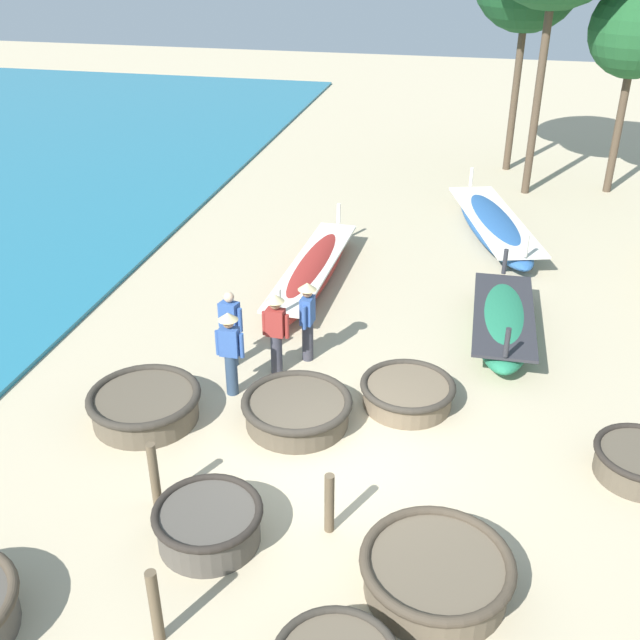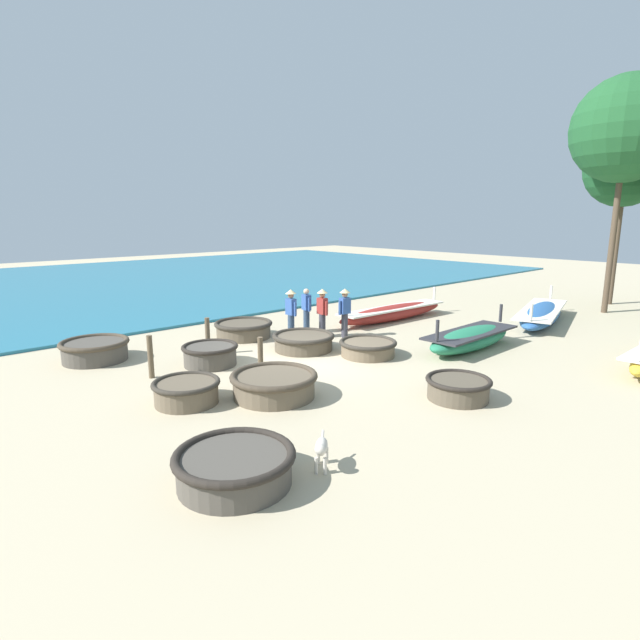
{
  "view_description": "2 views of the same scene",
  "coord_description": "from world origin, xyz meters",
  "px_view_note": "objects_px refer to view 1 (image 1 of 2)",
  "views": [
    {
      "loc": [
        1.8,
        -9.29,
        7.72
      ],
      "look_at": [
        -0.84,
        2.57,
        1.14
      ],
      "focal_mm": 42.0,
      "sensor_mm": 36.0,
      "label": 1
    },
    {
      "loc": [
        10.43,
        -8.75,
        4.05
      ],
      "look_at": [
        -0.83,
        1.54,
        0.86
      ],
      "focal_mm": 28.0,
      "sensor_mm": 36.0,
      "label": 2
    }
  ],
  "objects_px": {
    "coracle_weathered": "(145,404)",
    "mooring_post_mid_beach": "(154,475)",
    "coracle_tilted": "(436,572)",
    "mooring_post_inland": "(155,607)",
    "mooring_post_shoreline": "(329,503)",
    "long_boat_white_hull": "(503,321)",
    "long_boat_green_hull": "(313,271)",
    "coracle_center": "(407,392)",
    "fisherman_crouching": "(276,329)",
    "coracle_front_left": "(297,409)",
    "fisherman_standing_left": "(231,327)",
    "fisherman_standing_right": "(308,316)",
    "fisherman_hauling": "(230,348)",
    "coracle_upturned": "(208,523)",
    "long_boat_red_hull": "(494,226)",
    "tree_rightmost": "(637,31)"
  },
  "relations": [
    {
      "from": "long_boat_green_hull",
      "to": "long_boat_white_hull",
      "type": "relative_size",
      "value": 1.42
    },
    {
      "from": "mooring_post_mid_beach",
      "to": "coracle_weathered",
      "type": "bearing_deg",
      "value": 118.35
    },
    {
      "from": "coracle_weathered",
      "to": "mooring_post_shoreline",
      "type": "bearing_deg",
      "value": -27.77
    },
    {
      "from": "coracle_center",
      "to": "coracle_tilted",
      "type": "bearing_deg",
      "value": -78.31
    },
    {
      "from": "long_boat_red_hull",
      "to": "mooring_post_mid_beach",
      "type": "bearing_deg",
      "value": -111.46
    },
    {
      "from": "coracle_center",
      "to": "mooring_post_inland",
      "type": "distance_m",
      "value": 6.07
    },
    {
      "from": "fisherman_standing_left",
      "to": "long_boat_green_hull",
      "type": "bearing_deg",
      "value": 79.95
    },
    {
      "from": "mooring_post_shoreline",
      "to": "long_boat_white_hull",
      "type": "bearing_deg",
      "value": 69.48
    },
    {
      "from": "coracle_center",
      "to": "long_boat_green_hull",
      "type": "relative_size",
      "value": 0.3
    },
    {
      "from": "coracle_upturned",
      "to": "mooring_post_shoreline",
      "type": "relative_size",
      "value": 1.56
    },
    {
      "from": "coracle_weathered",
      "to": "fisherman_standing_left",
      "type": "relative_size",
      "value": 1.25
    },
    {
      "from": "fisherman_standing_right",
      "to": "fisherman_crouching",
      "type": "relative_size",
      "value": 1.0
    },
    {
      "from": "fisherman_hauling",
      "to": "coracle_center",
      "type": "bearing_deg",
      "value": 5.99
    },
    {
      "from": "long_boat_red_hull",
      "to": "tree_rightmost",
      "type": "distance_m",
      "value": 7.37
    },
    {
      "from": "long_boat_green_hull",
      "to": "coracle_weathered",
      "type": "bearing_deg",
      "value": -104.98
    },
    {
      "from": "coracle_weathered",
      "to": "mooring_post_mid_beach",
      "type": "distance_m",
      "value": 2.25
    },
    {
      "from": "mooring_post_mid_beach",
      "to": "long_boat_red_hull",
      "type": "bearing_deg",
      "value": 68.54
    },
    {
      "from": "coracle_upturned",
      "to": "long_boat_green_hull",
      "type": "height_order",
      "value": "long_boat_green_hull"
    },
    {
      "from": "coracle_upturned",
      "to": "fisherman_crouching",
      "type": "relative_size",
      "value": 0.92
    },
    {
      "from": "coracle_front_left",
      "to": "fisherman_standing_left",
      "type": "bearing_deg",
      "value": 136.79
    },
    {
      "from": "long_boat_red_hull",
      "to": "fisherman_standing_left",
      "type": "bearing_deg",
      "value": -121.6
    },
    {
      "from": "coracle_center",
      "to": "fisherman_standing_left",
      "type": "bearing_deg",
      "value": 169.9
    },
    {
      "from": "long_boat_white_hull",
      "to": "fisherman_standing_left",
      "type": "height_order",
      "value": "fisherman_standing_left"
    },
    {
      "from": "fisherman_crouching",
      "to": "coracle_front_left",
      "type": "bearing_deg",
      "value": -62.71
    },
    {
      "from": "coracle_tilted",
      "to": "mooring_post_mid_beach",
      "type": "bearing_deg",
      "value": 170.28
    },
    {
      "from": "coracle_tilted",
      "to": "mooring_post_inland",
      "type": "distance_m",
      "value": 3.53
    },
    {
      "from": "fisherman_crouching",
      "to": "fisherman_standing_right",
      "type": "bearing_deg",
      "value": 52.33
    },
    {
      "from": "long_boat_red_hull",
      "to": "tree_rightmost",
      "type": "xyz_separation_m",
      "value": [
        3.47,
        4.72,
        4.47
      ]
    },
    {
      "from": "coracle_tilted",
      "to": "fisherman_standing_left",
      "type": "distance_m",
      "value": 6.43
    },
    {
      "from": "coracle_center",
      "to": "fisherman_crouching",
      "type": "xyz_separation_m",
      "value": [
        -2.56,
        0.53,
        0.7
      ]
    },
    {
      "from": "mooring_post_shoreline",
      "to": "fisherman_standing_right",
      "type": "bearing_deg",
      "value": 107.1
    },
    {
      "from": "fisherman_hauling",
      "to": "mooring_post_mid_beach",
      "type": "height_order",
      "value": "fisherman_hauling"
    },
    {
      "from": "fisherman_standing_left",
      "to": "mooring_post_inland",
      "type": "bearing_deg",
      "value": -79.65
    },
    {
      "from": "long_boat_red_hull",
      "to": "long_boat_white_hull",
      "type": "distance_m",
      "value": 5.56
    },
    {
      "from": "coracle_center",
      "to": "long_boat_white_hull",
      "type": "height_order",
      "value": "long_boat_white_hull"
    },
    {
      "from": "coracle_weathered",
      "to": "coracle_upturned",
      "type": "height_order",
      "value": "coracle_upturned"
    },
    {
      "from": "fisherman_hauling",
      "to": "tree_rightmost",
      "type": "height_order",
      "value": "tree_rightmost"
    },
    {
      "from": "coracle_front_left",
      "to": "mooring_post_inland",
      "type": "distance_m",
      "value": 4.66
    },
    {
      "from": "fisherman_standing_left",
      "to": "mooring_post_shoreline",
      "type": "relative_size",
      "value": 1.59
    },
    {
      "from": "fisherman_hauling",
      "to": "mooring_post_inland",
      "type": "height_order",
      "value": "fisherman_hauling"
    },
    {
      "from": "coracle_tilted",
      "to": "fisherman_hauling",
      "type": "relative_size",
      "value": 1.2
    },
    {
      "from": "coracle_center",
      "to": "coracle_weathered",
      "type": "xyz_separation_m",
      "value": [
        -4.38,
        -1.43,
        0.05
      ]
    },
    {
      "from": "fisherman_hauling",
      "to": "fisherman_standing_left",
      "type": "xyz_separation_m",
      "value": [
        -0.31,
        0.95,
        -0.12
      ]
    },
    {
      "from": "mooring_post_inland",
      "to": "fisherman_standing_right",
      "type": "bearing_deg",
      "value": 87.89
    },
    {
      "from": "long_boat_red_hull",
      "to": "tree_rightmost",
      "type": "relative_size",
      "value": 0.95
    },
    {
      "from": "long_boat_red_hull",
      "to": "fisherman_standing_left",
      "type": "height_order",
      "value": "fisherman_standing_left"
    },
    {
      "from": "mooring_post_inland",
      "to": "long_boat_white_hull",
      "type": "bearing_deg",
      "value": 64.95
    },
    {
      "from": "coracle_front_left",
      "to": "fisherman_standing_left",
      "type": "height_order",
      "value": "fisherman_standing_left"
    },
    {
      "from": "coracle_weathered",
      "to": "fisherman_crouching",
      "type": "distance_m",
      "value": 2.75
    },
    {
      "from": "coracle_upturned",
      "to": "mooring_post_shoreline",
      "type": "distance_m",
      "value": 1.7
    }
  ]
}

